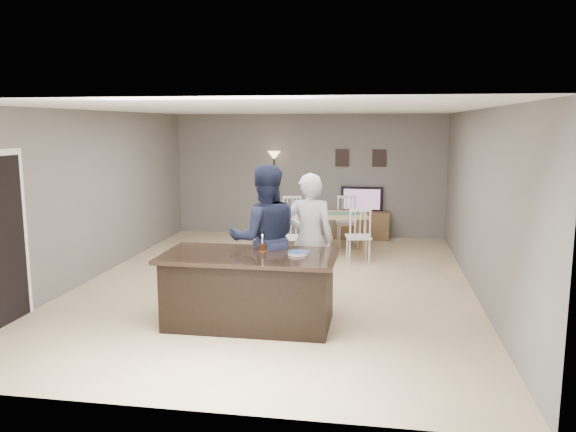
% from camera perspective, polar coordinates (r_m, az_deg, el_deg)
% --- Properties ---
extents(floor, '(8.00, 8.00, 0.00)m').
position_cam_1_polar(floor, '(8.87, -1.24, -6.92)').
color(floor, tan).
rests_on(floor, ground).
extents(room_shell, '(8.00, 8.00, 8.00)m').
position_cam_1_polar(room_shell, '(8.55, -1.28, 3.93)').
color(room_shell, slate).
rests_on(room_shell, floor).
extents(kitchen_island, '(2.15, 1.10, 0.90)m').
position_cam_1_polar(kitchen_island, '(7.05, -3.93, -7.40)').
color(kitchen_island, black).
rests_on(kitchen_island, floor).
extents(tv_console, '(1.20, 0.40, 0.60)m').
position_cam_1_polar(tv_console, '(12.34, 7.45, -0.92)').
color(tv_console, brown).
rests_on(tv_console, floor).
extents(television, '(0.91, 0.12, 0.53)m').
position_cam_1_polar(television, '(12.32, 7.51, 1.71)').
color(television, black).
rests_on(television, tv_console).
extents(tv_screen_glow, '(0.78, 0.00, 0.78)m').
position_cam_1_polar(tv_screen_glow, '(12.24, 7.50, 1.69)').
color(tv_screen_glow, '#E15019').
rests_on(tv_screen_glow, tv_console).
extents(picture_frames, '(1.10, 0.02, 0.38)m').
position_cam_1_polar(picture_frames, '(12.38, 7.39, 5.87)').
color(picture_frames, black).
rests_on(picture_frames, room_shell).
extents(doorway, '(0.00, 2.10, 2.65)m').
position_cam_1_polar(doorway, '(7.68, -27.19, -0.88)').
color(doorway, black).
rests_on(doorway, floor).
extents(woman, '(0.68, 0.46, 1.83)m').
position_cam_1_polar(woman, '(7.72, 2.20, -2.38)').
color(woman, silver).
rests_on(woman, floor).
extents(man, '(1.14, 1.01, 1.96)m').
position_cam_1_polar(man, '(7.43, -2.37, -2.33)').
color(man, '#191E37').
rests_on(man, floor).
extents(birthday_cake, '(0.14, 0.14, 0.21)m').
position_cam_1_polar(birthday_cake, '(7.09, -2.62, -3.16)').
color(birthday_cake, gold).
rests_on(birthday_cake, kitchen_island).
extents(plate_stack, '(0.26, 0.26, 0.04)m').
position_cam_1_polar(plate_stack, '(6.89, 1.02, -3.78)').
color(plate_stack, white).
rests_on(plate_stack, kitchen_island).
extents(dining_table, '(1.90, 2.13, 1.01)m').
position_cam_1_polar(dining_table, '(10.82, 3.61, -0.47)').
color(dining_table, '#A77B5B').
rests_on(dining_table, floor).
extents(floor_lamp, '(0.28, 0.28, 1.89)m').
position_cam_1_polar(floor_lamp, '(12.41, -1.42, 4.64)').
color(floor_lamp, black).
rests_on(floor_lamp, floor).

